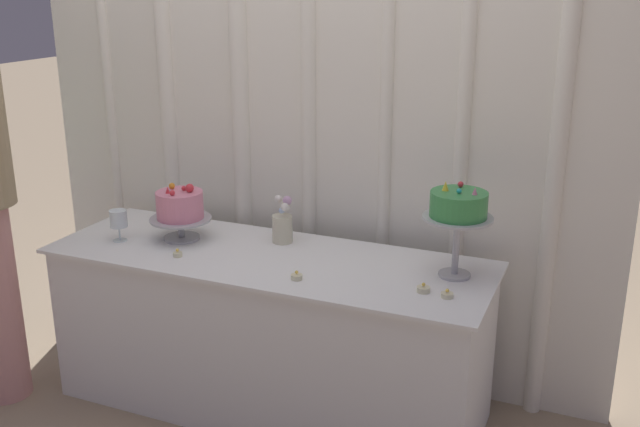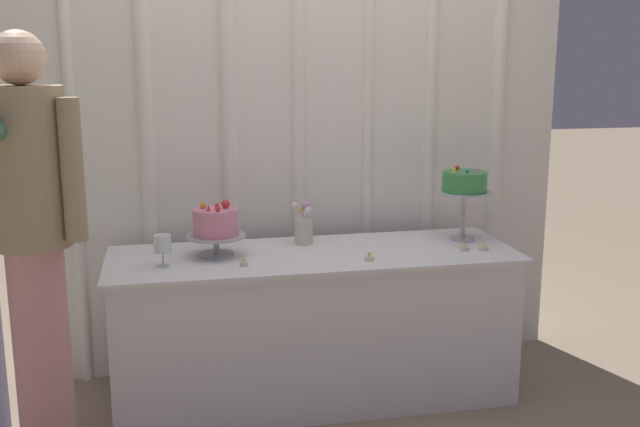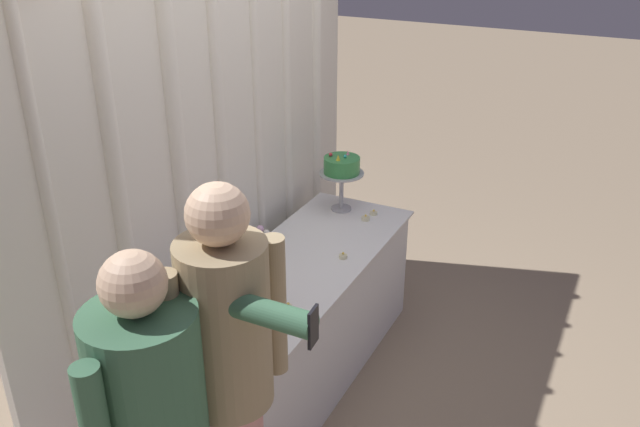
# 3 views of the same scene
# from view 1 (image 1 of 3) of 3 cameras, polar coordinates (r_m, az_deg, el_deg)

# --- Properties ---
(ground_plane) EXTENTS (24.00, 24.00, 0.00)m
(ground_plane) POSITION_cam_1_polar(r_m,az_deg,el_deg) (3.42, -4.63, -15.48)
(ground_plane) COLOR gray
(draped_curtain) EXTENTS (2.89, 0.15, 2.73)m
(draped_curtain) POSITION_cam_1_polar(r_m,az_deg,el_deg) (3.38, -0.93, 10.18)
(draped_curtain) COLOR white
(draped_curtain) RESTS_ON ground_plane
(cake_table) EXTENTS (1.95, 0.67, 0.74)m
(cake_table) POSITION_cam_1_polar(r_m,az_deg,el_deg) (3.31, -3.99, -9.26)
(cake_table) COLOR white
(cake_table) RESTS_ON ground_plane
(cake_display_nearleft) EXTENTS (0.28, 0.28, 0.26)m
(cake_display_nearleft) POSITION_cam_1_polar(r_m,az_deg,el_deg) (3.36, -10.89, 0.43)
(cake_display_nearleft) COLOR #B2B2B7
(cake_display_nearleft) RESTS_ON cake_table
(cake_display_nearright) EXTENTS (0.28, 0.28, 0.39)m
(cake_display_nearright) POSITION_cam_1_polar(r_m,az_deg,el_deg) (2.89, 10.76, 0.33)
(cake_display_nearright) COLOR #B2B2B7
(cake_display_nearright) RESTS_ON cake_table
(wine_glass) EXTENTS (0.08, 0.08, 0.15)m
(wine_glass) POSITION_cam_1_polar(r_m,az_deg,el_deg) (3.42, -15.49, -0.45)
(wine_glass) COLOR silver
(wine_glass) RESTS_ON cake_table
(flower_vase) EXTENTS (0.10, 0.10, 0.21)m
(flower_vase) POSITION_cam_1_polar(r_m,az_deg,el_deg) (3.29, -2.93, -0.85)
(flower_vase) COLOR beige
(flower_vase) RESTS_ON cake_table
(tealight_far_left) EXTENTS (0.04, 0.04, 0.04)m
(tealight_far_left) POSITION_cam_1_polar(r_m,az_deg,el_deg) (3.19, -11.07, -3.13)
(tealight_far_left) COLOR beige
(tealight_far_left) RESTS_ON cake_table
(tealight_near_left) EXTENTS (0.05, 0.05, 0.04)m
(tealight_near_left) POSITION_cam_1_polar(r_m,az_deg,el_deg) (2.91, -1.84, -4.95)
(tealight_near_left) COLOR beige
(tealight_near_left) RESTS_ON cake_table
(tealight_near_right) EXTENTS (0.05, 0.05, 0.04)m
(tealight_near_right) POSITION_cam_1_polar(r_m,az_deg,el_deg) (2.82, 8.08, -5.87)
(tealight_near_right) COLOR beige
(tealight_near_right) RESTS_ON cake_table
(tealight_far_right) EXTENTS (0.05, 0.05, 0.03)m
(tealight_far_right) POSITION_cam_1_polar(r_m,az_deg,el_deg) (2.79, 9.90, -6.28)
(tealight_far_right) COLOR beige
(tealight_far_right) RESTS_ON cake_table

